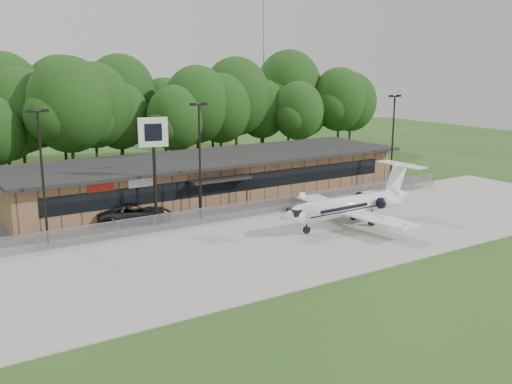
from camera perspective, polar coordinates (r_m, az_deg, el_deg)
ground at (r=40.25m, az=11.89°, el=-7.07°), size 160.00×160.00×0.00m
apron at (r=45.97m, az=4.95°, el=-4.27°), size 64.00×18.00×0.08m
parking_lot at (r=55.21m, az=-2.28°, el=-1.34°), size 50.00×9.00×0.06m
terminal at (r=58.54m, az=-4.48°, el=1.59°), size 41.00×11.65×4.30m
fence at (r=51.30m, az=0.24°, el=-1.57°), size 46.00×0.04×1.52m
treeline at (r=74.15m, az=-11.17°, el=7.89°), size 72.00×12.00×15.00m
radio_mast at (r=89.37m, az=0.76°, el=12.12°), size 0.20×0.20×25.00m
light_pole_left at (r=44.89m, az=-20.63°, el=2.33°), size 1.55×0.30×10.23m
light_pole_mid at (r=49.11m, az=-5.64°, el=3.92°), size 1.55×0.30×10.23m
light_pole_right at (r=62.79m, az=13.53°, el=5.55°), size 1.55×0.30×10.23m
business_jet at (r=48.59m, az=9.55°, el=-1.38°), size 14.50×12.89×4.90m
suv at (r=50.23m, az=-12.03°, el=-2.03°), size 6.93×4.46×1.78m
pole_sign at (r=47.57m, az=-10.21°, el=4.76°), size 2.39×0.87×9.17m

